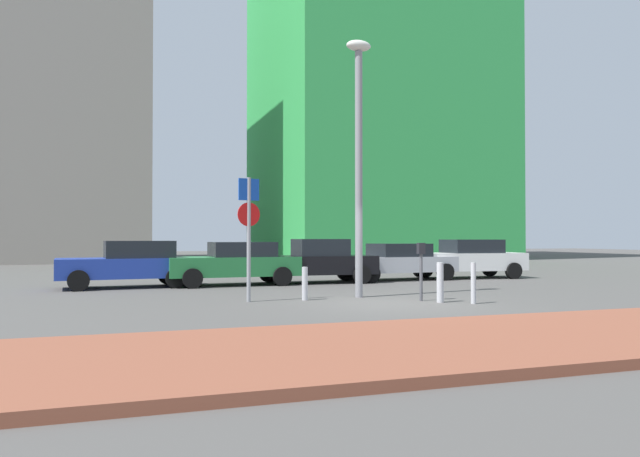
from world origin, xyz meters
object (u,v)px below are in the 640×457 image
(parking_sign_post, at_px, (249,223))
(traffic_bollard_far, at_px, (473,283))
(traffic_bollard_near, at_px, (305,284))
(parking_meter, at_px, (421,263))
(street_lamp, at_px, (359,146))
(parked_car_silver, at_px, (398,261))
(parked_car_black, at_px, (317,261))
(traffic_bollard_mid, at_px, (440,282))
(parked_car_white, at_px, (469,258))
(parked_car_green, at_px, (235,263))
(parked_car_blue, at_px, (130,263))

(parking_sign_post, distance_m, traffic_bollard_far, 5.74)
(traffic_bollard_near, bearing_deg, parking_meter, -21.77)
(parking_sign_post, distance_m, street_lamp, 3.73)
(parked_car_silver, xyz_separation_m, parking_meter, (-2.79, -6.97, 0.23))
(parked_car_silver, distance_m, parking_meter, 7.51)
(parked_car_black, bearing_deg, traffic_bollard_far, -79.03)
(parked_car_silver, xyz_separation_m, traffic_bollard_mid, (-2.54, -7.48, -0.22))
(parked_car_white, height_order, traffic_bollard_near, parked_car_white)
(parking_meter, bearing_deg, traffic_bollard_mid, -63.08)
(parking_sign_post, bearing_deg, parked_car_green, 82.86)
(parked_car_blue, distance_m, parked_car_white, 12.89)
(parked_car_silver, bearing_deg, parked_car_white, 0.04)
(parked_car_blue, relative_size, parked_car_black, 1.02)
(parked_car_green, relative_size, parked_car_black, 1.03)
(traffic_bollard_far, bearing_deg, street_lamp, 130.81)
(traffic_bollard_mid, xyz_separation_m, traffic_bollard_far, (0.62, -0.51, 0.00))
(parked_car_green, height_order, street_lamp, street_lamp)
(parked_car_blue, bearing_deg, traffic_bollard_near, -52.94)
(parked_car_blue, height_order, traffic_bollard_mid, parked_car_blue)
(parking_sign_post, xyz_separation_m, parking_meter, (4.21, -1.20, -1.02))
(parked_car_black, xyz_separation_m, parking_meter, (0.60, -6.59, 0.17))
(street_lamp, distance_m, traffic_bollard_mid, 4.29)
(parked_car_silver, height_order, traffic_bollard_far, parked_car_silver)
(traffic_bollard_far, bearing_deg, parked_car_green, 120.31)
(parked_car_silver, bearing_deg, traffic_bollard_mid, -108.76)
(parked_car_blue, distance_m, parked_car_black, 6.35)
(parked_car_black, height_order, street_lamp, street_lamp)
(parked_car_white, bearing_deg, traffic_bollard_near, -145.99)
(parking_sign_post, distance_m, parking_meter, 4.49)
(street_lamp, xyz_separation_m, traffic_bollard_mid, (1.41, -1.85, -3.61))
(parked_car_blue, height_order, parking_meter, parked_car_blue)
(parked_car_green, bearing_deg, parked_car_black, 0.95)
(parked_car_silver, distance_m, parking_sign_post, 9.16)
(parked_car_black, height_order, traffic_bollard_far, parked_car_black)
(parked_car_black, distance_m, traffic_bollard_near, 5.91)
(parked_car_black, height_order, traffic_bollard_mid, parked_car_black)
(parking_meter, xyz_separation_m, traffic_bollard_far, (0.88, -1.01, -0.45))
(parked_car_black, bearing_deg, parked_car_blue, 179.49)
(parking_sign_post, bearing_deg, street_lamp, 2.57)
(parking_sign_post, bearing_deg, parked_car_silver, 39.49)
(parking_sign_post, xyz_separation_m, traffic_bollard_mid, (4.46, -1.71, -1.47))
(parked_car_blue, xyz_separation_m, parking_sign_post, (2.74, -5.44, 1.19))
(traffic_bollard_near, bearing_deg, parked_car_silver, 46.58)
(parked_car_blue, bearing_deg, street_lamp, -42.48)
(parked_car_green, xyz_separation_m, parking_meter, (3.54, -6.54, 0.19))
(traffic_bollard_mid, bearing_deg, parked_car_white, 52.75)
(parking_sign_post, bearing_deg, traffic_bollard_mid, -20.95)
(street_lamp, relative_size, traffic_bollard_mid, 7.00)
(parked_car_green, distance_m, parked_car_silver, 6.35)
(parking_sign_post, relative_size, traffic_bollard_far, 3.11)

